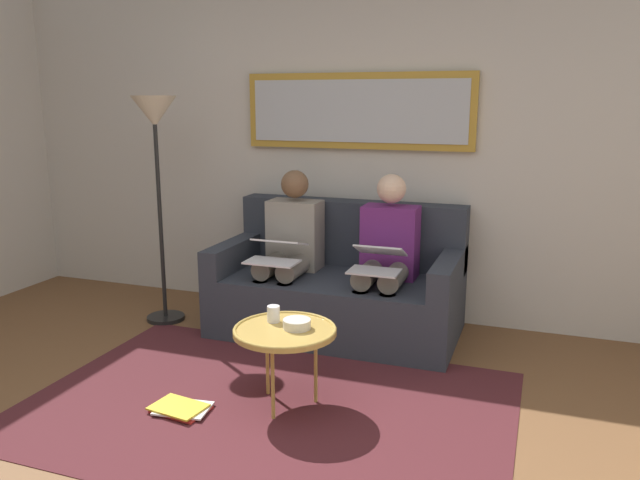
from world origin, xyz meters
The scene contains 13 objects.
wall_rear centered at (0.00, -2.60, 1.30)m, with size 6.00×0.12×2.60m, color beige.
area_rug centered at (0.00, -0.85, 0.00)m, with size 2.60×1.80×0.01m, color #4C1E23.
couch centered at (0.00, -2.12, 0.31)m, with size 1.70×0.90×0.90m.
framed_mirror centered at (0.00, -2.51, 1.55)m, with size 1.72×0.05×0.55m.
coffee_table centered at (-0.09, -0.90, 0.42)m, with size 0.56×0.56×0.45m.
cup centered at (0.01, -0.99, 0.48)m, with size 0.07×0.07×0.09m, color silver.
bowl centered at (-0.15, -0.93, 0.46)m, with size 0.15×0.15×0.05m, color beige.
person_left centered at (-0.36, -2.05, 0.61)m, with size 0.38×0.58×1.14m.
laptop_silver centered at (-0.36, -1.81, 0.62)m, with size 0.32×0.36×0.16m.
person_right centered at (0.36, -2.05, 0.61)m, with size 0.38×0.58×1.14m.
laptop_white centered at (0.36, -1.80, 0.63)m, with size 0.35×0.34×0.15m.
magazine_stack centered at (0.41, -0.64, 0.02)m, with size 0.33×0.25×0.03m.
standing_lamp centered at (1.30, -1.85, 1.37)m, with size 0.32×0.32×1.66m.
Camera 1 is at (-1.34, 2.01, 1.64)m, focal length 35.32 mm.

